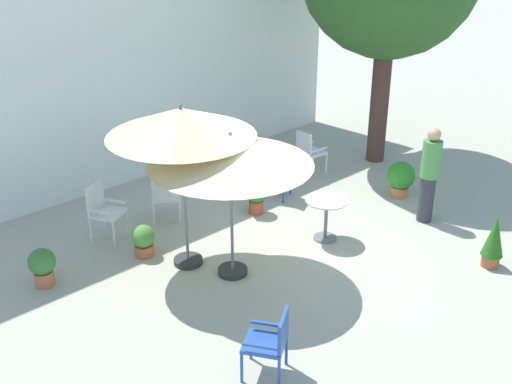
{
  "coord_description": "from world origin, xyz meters",
  "views": [
    {
      "loc": [
        -6.15,
        -6.06,
        5.02
      ],
      "look_at": [
        0.0,
        0.56,
        0.82
      ],
      "focal_mm": 44.03,
      "sensor_mm": 36.0,
      "label": 1
    }
  ],
  "objects": [
    {
      "name": "patio_chair_1",
      "position": [
        -1.82,
        2.21,
        0.55
      ],
      "size": [
        0.63,
        0.63,
        0.94
      ],
      "color": "silver",
      "rests_on": "ground"
    },
    {
      "name": "ground_plane",
      "position": [
        0.0,
        0.0,
        0.0
      ],
      "size": [
        60.0,
        60.0,
        0.0
      ],
      "primitive_type": "plane",
      "color": "#ABA997"
    },
    {
      "name": "patio_umbrella_0",
      "position": [
        -1.31,
        0.67,
        2.24
      ],
      "size": [
        2.11,
        2.11,
        2.52
      ],
      "color": "#2D2D2D",
      "rests_on": "ground"
    },
    {
      "name": "patio_chair_3",
      "position": [
        -0.72,
        2.03,
        0.52
      ],
      "size": [
        0.66,
        0.66,
        0.94
      ],
      "color": "silver",
      "rests_on": "ground"
    },
    {
      "name": "potted_plant_2",
      "position": [
        0.6,
        1.21,
        0.36
      ],
      "size": [
        0.43,
        0.4,
        0.62
      ],
      "color": "#B14D32",
      "rests_on": "ground"
    },
    {
      "name": "patio_umbrella_1",
      "position": [
        -1.0,
        -0.01,
        1.94
      ],
      "size": [
        2.3,
        2.3,
        2.22
      ],
      "color": "#2D2D2D",
      "rests_on": "ground"
    },
    {
      "name": "potted_plant_3",
      "position": [
        3.06,
        -0.09,
        0.37
      ],
      "size": [
        0.52,
        0.52,
        0.68
      ],
      "color": "#C27447",
      "rests_on": "ground"
    },
    {
      "name": "patio_chair_0",
      "position": [
        1.37,
        1.36,
        0.52
      ],
      "size": [
        0.59,
        0.58,
        0.89
      ],
      "color": "#2B439F",
      "rests_on": "ground"
    },
    {
      "name": "potted_plant_0",
      "position": [
        -1.66,
        1.32,
        0.27
      ],
      "size": [
        0.36,
        0.36,
        0.52
      ],
      "color": "#B45E40",
      "rests_on": "ground"
    },
    {
      "name": "patio_chair_2",
      "position": [
        2.56,
        1.77,
        0.52
      ],
      "size": [
        0.53,
        0.46,
        0.92
      ],
      "color": "white",
      "rests_on": "ground"
    },
    {
      "name": "villa_facade",
      "position": [
        0.0,
        4.06,
        2.66
      ],
      "size": [
        10.28,
        0.3,
        5.32
      ],
      "primitive_type": "cube",
      "color": "white",
      "rests_on": "ground"
    },
    {
      "name": "cafe_table_0",
      "position": [
        0.8,
        -0.24,
        0.49
      ],
      "size": [
        0.69,
        0.69,
        0.71
      ],
      "color": "white",
      "rests_on": "ground"
    },
    {
      "name": "potted_plant_4",
      "position": [
        1.99,
        -2.5,
        0.44
      ],
      "size": [
        0.33,
        0.33,
        0.82
      ],
      "color": "#A05A39",
      "rests_on": "ground"
    },
    {
      "name": "standing_person",
      "position": [
        2.55,
        -0.97,
        0.87
      ],
      "size": [
        0.41,
        0.41,
        1.68
      ],
      "color": "#33333D",
      "rests_on": "ground"
    },
    {
      "name": "potted_plant_1",
      "position": [
        -3.18,
        1.59,
        0.33
      ],
      "size": [
        0.39,
        0.39,
        0.58
      ],
      "color": "#BC6B46",
      "rests_on": "ground"
    },
    {
      "name": "patio_chair_4",
      "position": [
        -2.11,
        -1.97,
        0.49
      ],
      "size": [
        0.64,
        0.64,
        0.85
      ],
      "color": "#284E99",
      "rests_on": "ground"
    }
  ]
}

